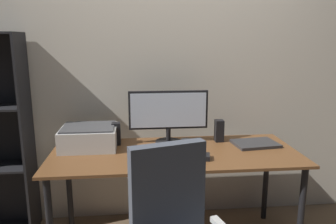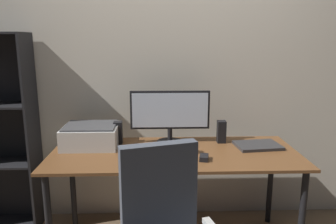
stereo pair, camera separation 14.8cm
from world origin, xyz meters
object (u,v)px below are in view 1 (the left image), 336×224
(laptop, at_px, (255,144))
(speaker_right, at_px, (219,131))
(speaker_left, at_px, (116,134))
(printer, at_px, (89,137))
(monitor, at_px, (168,113))
(mouse, at_px, (206,157))
(coffee_mug, at_px, (186,146))
(keyboard, at_px, (171,160))
(desk, at_px, (175,162))

(laptop, xyz_separation_m, speaker_right, (-0.25, 0.12, 0.07))
(speaker_left, relative_size, printer, 0.42)
(laptop, height_order, speaker_left, speaker_left)
(monitor, height_order, mouse, monitor)
(coffee_mug, bearing_deg, keyboard, -129.60)
(monitor, distance_m, coffee_mug, 0.33)
(keyboard, distance_m, speaker_right, 0.58)
(speaker_right, bearing_deg, printer, -177.10)
(coffee_mug, height_order, speaker_right, speaker_right)
(keyboard, bearing_deg, laptop, 23.69)
(mouse, distance_m, printer, 0.87)
(desk, xyz_separation_m, speaker_right, (0.37, 0.21, 0.16))
(monitor, bearing_deg, keyboard, -93.05)
(desk, xyz_separation_m, printer, (-0.62, 0.16, 0.16))
(speaker_right, bearing_deg, keyboard, -136.73)
(laptop, bearing_deg, mouse, -156.31)
(laptop, height_order, speaker_right, speaker_right)
(speaker_left, height_order, printer, speaker_left)
(monitor, relative_size, speaker_right, 3.53)
(monitor, relative_size, printer, 1.50)
(laptop, bearing_deg, coffee_mug, -173.44)
(speaker_left, distance_m, speaker_right, 0.79)
(mouse, relative_size, speaker_right, 0.56)
(printer, bearing_deg, laptop, -3.20)
(mouse, distance_m, coffee_mug, 0.17)
(monitor, height_order, laptop, monitor)
(coffee_mug, distance_m, speaker_right, 0.39)
(mouse, distance_m, speaker_right, 0.42)
(laptop, distance_m, printer, 1.24)
(speaker_right, bearing_deg, desk, -150.32)
(monitor, relative_size, keyboard, 2.07)
(monitor, bearing_deg, laptop, -11.11)
(speaker_right, bearing_deg, mouse, -116.38)
(desk, xyz_separation_m, keyboard, (-0.05, -0.18, 0.09))
(desk, height_order, printer, printer)
(mouse, bearing_deg, coffee_mug, 142.65)
(coffee_mug, bearing_deg, mouse, -48.74)
(keyboard, height_order, printer, printer)
(speaker_left, bearing_deg, printer, -165.66)
(coffee_mug, relative_size, printer, 0.25)
(monitor, distance_m, speaker_left, 0.42)
(keyboard, bearing_deg, coffee_mug, 51.82)
(printer, bearing_deg, speaker_left, 14.34)
(printer, bearing_deg, keyboard, -31.03)
(monitor, xyz_separation_m, keyboard, (-0.02, -0.40, -0.23))
(keyboard, xyz_separation_m, speaker_left, (-0.37, 0.39, 0.08))
(mouse, bearing_deg, speaker_left, 159.70)
(coffee_mug, xyz_separation_m, speaker_left, (-0.50, 0.25, 0.03))
(monitor, distance_m, laptop, 0.70)
(keyboard, height_order, speaker_right, speaker_right)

